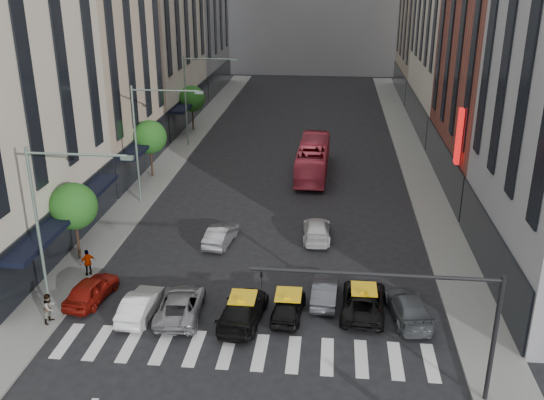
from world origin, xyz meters
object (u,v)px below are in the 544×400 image
(pedestrian_near, at_px, (49,308))
(car_white_front, at_px, (141,305))
(streetlamp_mid, at_px, (147,130))
(bus, at_px, (313,158))
(streetlamp_far, at_px, (195,89))
(streetlamp_near, at_px, (53,210))
(taxi_center, at_px, (288,306))
(taxi_left, at_px, (243,309))
(pedestrian_far, at_px, (88,262))
(car_red, at_px, (91,289))

(pedestrian_near, bearing_deg, car_white_front, -63.91)
(streetlamp_mid, xyz_separation_m, bus, (12.11, 8.32, -4.43))
(streetlamp_far, height_order, car_white_front, streetlamp_far)
(streetlamp_near, relative_size, taxi_center, 2.37)
(taxi_center, xyz_separation_m, bus, (0.37, 23.50, 0.83))
(taxi_left, bearing_deg, taxi_center, -157.54)
(bus, bearing_deg, pedestrian_near, 65.35)
(pedestrian_far, bearing_deg, streetlamp_far, -130.72)
(bus, bearing_deg, streetlamp_mid, 35.92)
(car_white_front, relative_size, bus, 0.38)
(streetlamp_far, xyz_separation_m, pedestrian_far, (-0.36, -28.03, -4.95))
(pedestrian_near, bearing_deg, streetlamp_far, 9.32)
(bus, relative_size, pedestrian_near, 6.55)
(taxi_center, distance_m, pedestrian_far, 12.50)
(taxi_center, bearing_deg, taxi_left, 21.76)
(bus, distance_m, pedestrian_far, 23.87)
(pedestrian_far, bearing_deg, car_red, 74.59)
(streetlamp_near, height_order, taxi_center, streetlamp_near)
(streetlamp_near, xyz_separation_m, taxi_left, (9.44, 0.11, -5.20))
(pedestrian_far, bearing_deg, streetlamp_mid, -131.69)
(streetlamp_near, bearing_deg, streetlamp_mid, 90.00)
(car_white_front, distance_m, taxi_left, 5.42)
(streetlamp_mid, bearing_deg, taxi_left, -59.28)
(car_white_front, height_order, taxi_left, taxi_left)
(streetlamp_far, relative_size, pedestrian_far, 5.59)
(car_red, relative_size, pedestrian_far, 2.52)
(car_white_front, height_order, bus, bus)
(taxi_center, bearing_deg, car_white_front, 9.83)
(pedestrian_near, relative_size, pedestrian_far, 1.00)
(streetlamp_far, height_order, pedestrian_near, streetlamp_far)
(car_white_front, distance_m, pedestrian_near, 4.57)
(streetlamp_mid, height_order, car_white_front, streetlamp_mid)
(taxi_center, distance_m, pedestrian_near, 12.26)
(pedestrian_far, bearing_deg, car_white_front, 98.63)
(taxi_center, height_order, pedestrian_near, pedestrian_near)
(streetlamp_mid, height_order, taxi_center, streetlamp_mid)
(taxi_center, bearing_deg, car_red, 1.82)
(pedestrian_far, bearing_deg, taxi_center, 125.41)
(car_red, height_order, taxi_center, car_red)
(pedestrian_far, bearing_deg, taxi_left, 118.52)
(taxi_left, bearing_deg, bus, -91.00)
(pedestrian_far, bearing_deg, streetlamp_near, 55.14)
(car_red, xyz_separation_m, car_white_front, (3.18, -1.23, -0.03))
(streetlamp_mid, bearing_deg, streetlamp_far, 90.00)
(streetlamp_mid, height_order, pedestrian_near, streetlamp_mid)
(streetlamp_far, xyz_separation_m, taxi_left, (9.44, -31.89, -5.20))
(bus, bearing_deg, taxi_center, 90.51)
(streetlamp_near, bearing_deg, streetlamp_far, 90.00)
(car_red, relative_size, taxi_left, 0.83)
(car_white_front, bearing_deg, bus, -105.02)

